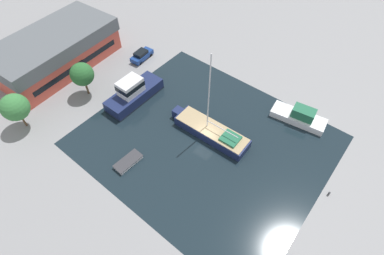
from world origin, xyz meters
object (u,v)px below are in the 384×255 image
(parked_car, at_px, (142,55))
(quay_tree_near_building, at_px, (82,74))
(small_dinghy, at_px, (128,162))
(sailboat_moored, at_px, (211,131))
(cabin_boat, at_px, (300,116))
(warehouse_building, at_px, (55,51))
(motor_cruiser, at_px, (133,93))
(quay_tree_by_water, at_px, (15,107))

(parked_car, bearing_deg, quay_tree_near_building, -96.66)
(small_dinghy, bearing_deg, sailboat_moored, 65.45)
(quay_tree_near_building, bearing_deg, sailboat_moored, -74.90)
(cabin_boat, bearing_deg, warehouse_building, 102.28)
(small_dinghy, bearing_deg, motor_cruiser, 135.03)
(sailboat_moored, relative_size, motor_cruiser, 1.40)
(parked_car, distance_m, motor_cruiser, 10.35)
(sailboat_moored, distance_m, motor_cruiser, 13.63)
(warehouse_building, relative_size, quay_tree_by_water, 3.67)
(sailboat_moored, xyz_separation_m, cabin_boat, (10.32, -8.49, 0.09))
(parked_car, height_order, small_dinghy, parked_car)
(quay_tree_by_water, distance_m, sailboat_moored, 26.94)
(sailboat_moored, height_order, small_dinghy, sailboat_moored)
(motor_cruiser, xyz_separation_m, small_dinghy, (-8.80, -7.95, -1.22))
(cabin_boat, bearing_deg, small_dinghy, 138.07)
(warehouse_building, xyz_separation_m, small_dinghy, (-6.71, -24.25, -2.75))
(warehouse_building, distance_m, small_dinghy, 25.31)
(warehouse_building, distance_m, quay_tree_by_water, 14.08)
(warehouse_building, height_order, quay_tree_by_water, warehouse_building)
(quay_tree_by_water, height_order, cabin_boat, quay_tree_by_water)
(parked_car, height_order, cabin_boat, cabin_boat)
(quay_tree_by_water, xyz_separation_m, small_dinghy, (4.87, -16.28, -3.58))
(warehouse_building, xyz_separation_m, quay_tree_near_building, (-1.54, -9.52, 0.86))
(quay_tree_near_building, distance_m, parked_car, 12.10)
(warehouse_building, height_order, motor_cruiser, warehouse_building)
(quay_tree_near_building, height_order, parked_car, quay_tree_near_building)
(quay_tree_by_water, distance_m, parked_car, 22.04)
(quay_tree_near_building, bearing_deg, cabin_boat, -61.23)
(cabin_boat, bearing_deg, sailboat_moored, 132.41)
(quay_tree_near_building, distance_m, small_dinghy, 16.03)
(sailboat_moored, distance_m, cabin_boat, 13.37)
(parked_car, bearing_deg, cabin_boat, 3.28)
(parked_car, xyz_separation_m, sailboat_moored, (-6.24, -19.91, -0.05))
(quay_tree_near_building, xyz_separation_m, motor_cruiser, (3.62, -6.78, -2.39))
(quay_tree_by_water, distance_m, cabin_boat, 39.94)
(quay_tree_near_building, bearing_deg, warehouse_building, 80.82)
(sailboat_moored, xyz_separation_m, small_dinghy, (-10.64, 5.54, -0.52))
(quay_tree_by_water, distance_m, motor_cruiser, 16.18)
(parked_car, bearing_deg, quay_tree_by_water, -99.91)
(small_dinghy, bearing_deg, cabin_boat, 59.15)
(parked_car, xyz_separation_m, small_dinghy, (-16.88, -14.37, -0.58))
(motor_cruiser, distance_m, small_dinghy, 11.92)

